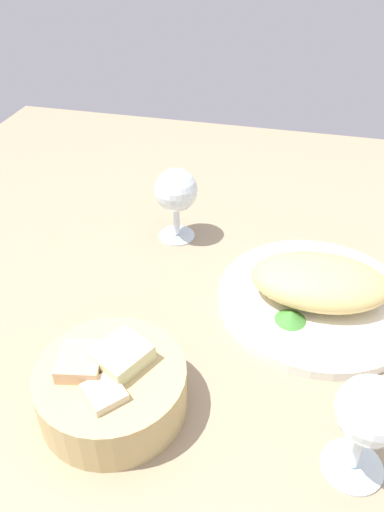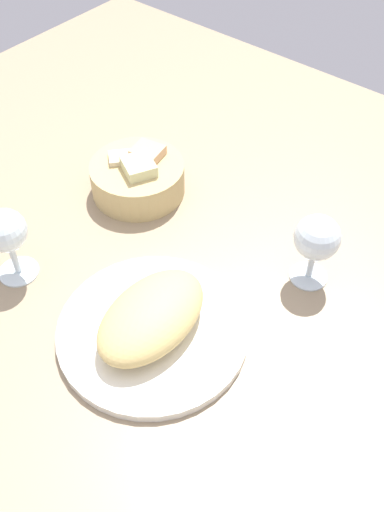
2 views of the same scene
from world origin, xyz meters
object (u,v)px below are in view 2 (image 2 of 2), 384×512
object	(u,v)px
plate	(153,330)
wine_glass_near	(317,240)
wine_glass_far	(6,234)
bread_basket	(138,176)

from	to	relation	value
plate	wine_glass_near	distance (cm)	26.48
wine_glass_far	wine_glass_near	bearing A→B (deg)	-51.85
plate	wine_glass_far	world-z (taller)	wine_glass_far
plate	bread_basket	distance (cm)	30.62
wine_glass_near	wine_glass_far	world-z (taller)	wine_glass_far
bread_basket	wine_glass_far	xyz separation A→B (cm)	(-25.66, 1.38, 5.14)
plate	bread_basket	size ratio (longest dim) A/B	1.65
plate	wine_glass_far	xyz separation A→B (cm)	(-4.66, 23.52, 7.65)
wine_glass_near	plate	bearing A→B (deg)	153.43
plate	wine_glass_far	distance (cm)	25.17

